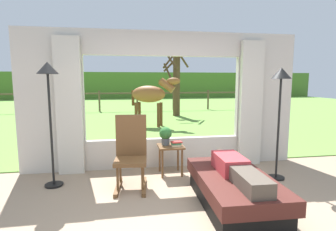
{
  "coord_description": "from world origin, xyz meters",
  "views": [
    {
      "loc": [
        -0.76,
        -2.72,
        1.65
      ],
      "look_at": [
        0.0,
        1.8,
        1.05
      ],
      "focal_mm": 28.57,
      "sensor_mm": 36.0,
      "label": 1
    }
  ],
  "objects_px": {
    "book_stack": "(176,144)",
    "floor_lamp_left": "(48,87)",
    "recliner_sofa": "(233,189)",
    "floor_lamp_right": "(280,90)",
    "potted_plant": "(166,135)",
    "pasture_tree": "(176,83)",
    "reclining_person": "(236,169)",
    "rocking_chair": "(131,152)",
    "horse": "(151,94)",
    "side_table": "(171,151)"
  },
  "relations": [
    {
      "from": "side_table",
      "to": "book_stack",
      "type": "distance_m",
      "value": 0.17
    },
    {
      "from": "recliner_sofa",
      "to": "reclining_person",
      "type": "bearing_deg",
      "value": -87.94
    },
    {
      "from": "reclining_person",
      "to": "recliner_sofa",
      "type": "bearing_deg",
      "value": 92.06
    },
    {
      "from": "reclining_person",
      "to": "potted_plant",
      "type": "relative_size",
      "value": 4.48
    },
    {
      "from": "rocking_chair",
      "to": "potted_plant",
      "type": "height_order",
      "value": "rocking_chair"
    },
    {
      "from": "rocking_chair",
      "to": "recliner_sofa",
      "type": "bearing_deg",
      "value": -28.06
    },
    {
      "from": "floor_lamp_left",
      "to": "floor_lamp_right",
      "type": "xyz_separation_m",
      "value": [
        3.64,
        -0.29,
        -0.06
      ]
    },
    {
      "from": "rocking_chair",
      "to": "horse",
      "type": "bearing_deg",
      "value": 86.61
    },
    {
      "from": "potted_plant",
      "to": "pasture_tree",
      "type": "bearing_deg",
      "value": 77.41
    },
    {
      "from": "reclining_person",
      "to": "potted_plant",
      "type": "height_order",
      "value": "potted_plant"
    },
    {
      "from": "floor_lamp_left",
      "to": "floor_lamp_right",
      "type": "distance_m",
      "value": 3.65
    },
    {
      "from": "floor_lamp_left",
      "to": "horse",
      "type": "relative_size",
      "value": 1.09
    },
    {
      "from": "reclining_person",
      "to": "side_table",
      "type": "height_order",
      "value": "reclining_person"
    },
    {
      "from": "floor_lamp_left",
      "to": "recliner_sofa",
      "type": "bearing_deg",
      "value": -23.56
    },
    {
      "from": "horse",
      "to": "book_stack",
      "type": "bearing_deg",
      "value": 24.03
    },
    {
      "from": "floor_lamp_left",
      "to": "potted_plant",
      "type": "bearing_deg",
      "value": 8.57
    },
    {
      "from": "potted_plant",
      "to": "floor_lamp_left",
      "type": "distance_m",
      "value": 2.04
    },
    {
      "from": "book_stack",
      "to": "horse",
      "type": "relative_size",
      "value": 0.11
    },
    {
      "from": "rocking_chair",
      "to": "horse",
      "type": "xyz_separation_m",
      "value": [
        0.87,
        5.43,
        0.61
      ]
    },
    {
      "from": "reclining_person",
      "to": "rocking_chair",
      "type": "distance_m",
      "value": 1.61
    },
    {
      "from": "floor_lamp_left",
      "to": "horse",
      "type": "height_order",
      "value": "floor_lamp_left"
    },
    {
      "from": "recliner_sofa",
      "to": "rocking_chair",
      "type": "relative_size",
      "value": 1.55
    },
    {
      "from": "book_stack",
      "to": "floor_lamp_left",
      "type": "distance_m",
      "value": 2.24
    },
    {
      "from": "book_stack",
      "to": "floor_lamp_left",
      "type": "bearing_deg",
      "value": -175.63
    },
    {
      "from": "rocking_chair",
      "to": "pasture_tree",
      "type": "bearing_deg",
      "value": 79.75
    },
    {
      "from": "book_stack",
      "to": "floor_lamp_right",
      "type": "bearing_deg",
      "value": -15.12
    },
    {
      "from": "recliner_sofa",
      "to": "floor_lamp_right",
      "type": "distance_m",
      "value": 1.88
    },
    {
      "from": "side_table",
      "to": "recliner_sofa",
      "type": "bearing_deg",
      "value": -65.11
    },
    {
      "from": "rocking_chair",
      "to": "reclining_person",
      "type": "bearing_deg",
      "value": -29.55
    },
    {
      "from": "recliner_sofa",
      "to": "rocking_chair",
      "type": "bearing_deg",
      "value": 148.25
    },
    {
      "from": "floor_lamp_left",
      "to": "reclining_person",
      "type": "bearing_deg",
      "value": -24.51
    },
    {
      "from": "potted_plant",
      "to": "book_stack",
      "type": "relative_size",
      "value": 1.66
    },
    {
      "from": "floor_lamp_left",
      "to": "horse",
      "type": "bearing_deg",
      "value": 68.2
    },
    {
      "from": "side_table",
      "to": "potted_plant",
      "type": "xyz_separation_m",
      "value": [
        -0.08,
        0.06,
        0.28
      ]
    },
    {
      "from": "pasture_tree",
      "to": "floor_lamp_left",
      "type": "bearing_deg",
      "value": -114.22
    },
    {
      "from": "side_table",
      "to": "floor_lamp_right",
      "type": "xyz_separation_m",
      "value": [
        1.73,
        -0.51,
        1.08
      ]
    },
    {
      "from": "recliner_sofa",
      "to": "pasture_tree",
      "type": "relative_size",
      "value": 0.52
    },
    {
      "from": "pasture_tree",
      "to": "reclining_person",
      "type": "bearing_deg",
      "value": -96.32
    },
    {
      "from": "rocking_chair",
      "to": "horse",
      "type": "relative_size",
      "value": 0.63
    },
    {
      "from": "pasture_tree",
      "to": "potted_plant",
      "type": "bearing_deg",
      "value": -102.59
    },
    {
      "from": "recliner_sofa",
      "to": "side_table",
      "type": "height_order",
      "value": "side_table"
    },
    {
      "from": "recliner_sofa",
      "to": "reclining_person",
      "type": "xyz_separation_m",
      "value": [
        0.0,
        -0.05,
        0.3
      ]
    },
    {
      "from": "reclining_person",
      "to": "pasture_tree",
      "type": "bearing_deg",
      "value": 85.75
    },
    {
      "from": "potted_plant",
      "to": "horse",
      "type": "bearing_deg",
      "value": 87.07
    },
    {
      "from": "recliner_sofa",
      "to": "floor_lamp_left",
      "type": "xyz_separation_m",
      "value": [
        -2.52,
        1.1,
        1.34
      ]
    },
    {
      "from": "reclining_person",
      "to": "book_stack",
      "type": "bearing_deg",
      "value": 113.91
    },
    {
      "from": "book_stack",
      "to": "recliner_sofa",
      "type": "bearing_deg",
      "value": -67.37
    },
    {
      "from": "pasture_tree",
      "to": "book_stack",
      "type": "bearing_deg",
      "value": -101.18
    },
    {
      "from": "recliner_sofa",
      "to": "reclining_person",
      "type": "relative_size",
      "value": 1.21
    },
    {
      "from": "side_table",
      "to": "pasture_tree",
      "type": "relative_size",
      "value": 0.16
    }
  ]
}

